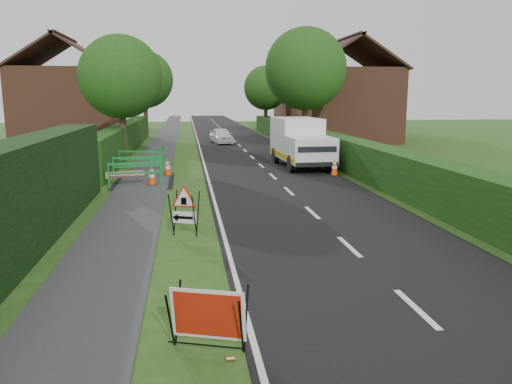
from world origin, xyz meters
TOP-DOWN VIEW (x-y plane):
  - ground at (0.00, 0.00)m, footprint 120.00×120.00m
  - road_surface at (2.50, 35.00)m, footprint 6.00×90.00m
  - footpath at (-3.00, 35.00)m, footprint 2.00×90.00m
  - hedge_west_far at (-5.00, 22.00)m, footprint 1.00×24.00m
  - hedge_east at (6.50, 16.00)m, footprint 1.20×50.00m
  - house_west at (-10.00, 30.00)m, footprint 7.50×7.40m
  - house_east_a at (11.00, 28.00)m, footprint 7.50×7.40m
  - house_east_b at (12.00, 42.00)m, footprint 7.50×7.40m
  - tree_nw at (-4.60, 18.00)m, footprint 4.40×4.40m
  - tree_ne at (6.40, 22.00)m, footprint 5.20×5.20m
  - tree_fw at (-4.60, 34.00)m, footprint 4.80×4.80m
  - tree_fe at (6.40, 38.00)m, footprint 4.20×4.20m
  - red_rect_sign at (-1.00, -3.36)m, footprint 1.18×0.93m
  - triangle_sign at (-1.36, 2.46)m, footprint 0.98×0.98m
  - works_van at (4.38, 14.43)m, footprint 2.31×5.35m
  - traffic_cone_0 at (5.28, 11.46)m, footprint 0.38×0.38m
  - traffic_cone_1 at (4.87, 13.53)m, footprint 0.38×0.38m
  - traffic_cone_2 at (4.84, 15.94)m, footprint 0.38×0.38m
  - traffic_cone_3 at (-2.63, 10.13)m, footprint 0.38×0.38m
  - traffic_cone_4 at (-2.09, 12.43)m, footprint 0.38×0.38m
  - ped_barrier_0 at (-3.25, 9.85)m, footprint 2.09×0.76m
  - ped_barrier_1 at (-3.33, 11.79)m, footprint 2.09×0.64m
  - ped_barrier_2 at (-3.38, 14.07)m, footprint 2.09×0.66m
  - ped_barrier_3 at (-2.59, 14.98)m, footprint 0.79×2.09m
  - redwhite_plank at (-3.66, 10.14)m, footprint 1.46×0.43m
  - litter_can at (-0.72, -3.71)m, footprint 0.12×0.07m
  - hatchback_car at (1.36, 27.37)m, footprint 1.83×3.55m

SIDE VIEW (x-z plane):
  - ground at x=0.00m, z-range 0.00..0.00m
  - hedge_west_far at x=-5.00m, z-range -0.90..0.90m
  - hedge_east at x=6.50m, z-range -0.75..0.75m
  - redwhite_plank at x=-3.66m, z-range -0.12..0.12m
  - litter_can at x=-0.72m, z-range -0.03..0.03m
  - road_surface at x=2.50m, z-range -0.01..0.01m
  - footpath at x=-3.00m, z-range -0.01..0.02m
  - traffic_cone_0 at x=5.28m, z-range 0.00..0.79m
  - traffic_cone_1 at x=4.87m, z-range 0.00..0.79m
  - traffic_cone_2 at x=4.84m, z-range 0.00..0.79m
  - traffic_cone_3 at x=-2.63m, z-range 0.00..0.79m
  - traffic_cone_4 at x=-2.09m, z-range 0.00..0.79m
  - red_rect_sign at x=-1.00m, z-range 0.07..0.96m
  - hatchback_car at x=1.36m, z-range 0.00..1.16m
  - ped_barrier_0 at x=-3.25m, z-range 0.13..1.13m
  - ped_barrier_1 at x=-3.33m, z-range 0.13..1.13m
  - ped_barrier_2 at x=-3.38m, z-range 0.13..1.13m
  - ped_barrier_3 at x=-2.59m, z-range 0.13..1.13m
  - triangle_sign at x=-1.36m, z-range 0.22..1.34m
  - works_van at x=4.38m, z-range 0.07..2.47m
  - house_west at x=-10.00m, z-range -1.04..6.84m
  - house_east_a at x=11.00m, z-range -1.04..6.84m
  - house_east_b at x=12.00m, z-range -1.04..6.84m
  - tree_fe at x=6.40m, z-range 1.05..7.39m
  - tree_nw at x=-4.60m, z-range 1.13..7.83m
  - tree_fw at x=-4.60m, z-range 1.21..8.45m
  - tree_ne at x=6.40m, z-range 1.28..9.07m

